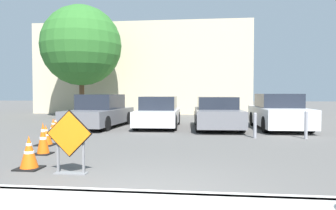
{
  "coord_description": "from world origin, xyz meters",
  "views": [
    {
      "loc": [
        1.06,
        -4.62,
        1.57
      ],
      "look_at": [
        -0.6,
        9.76,
        1.03
      ],
      "focal_mm": 35.0,
      "sensor_mm": 36.0,
      "label": 1
    }
  ],
  "objects_px": {
    "parked_car_second": "(158,113)",
    "road_closed_sign": "(70,140)",
    "parked_car_nearest": "(100,112)",
    "bollard_nearest": "(255,125)",
    "traffic_cone_second": "(43,138)",
    "traffic_cone_fourth": "(53,129)",
    "traffic_cone_fifth": "(56,125)",
    "parked_car_fourth": "(278,113)",
    "bollard_second": "(306,124)",
    "traffic_cone_nearest": "(29,153)",
    "parked_car_third": "(217,114)",
    "traffic_cone_third": "(46,135)"
  },
  "relations": [
    {
      "from": "parked_car_third",
      "to": "bollard_nearest",
      "type": "xyz_separation_m",
      "value": [
        1.2,
        -2.92,
        -0.18
      ]
    },
    {
      "from": "traffic_cone_fourth",
      "to": "parked_car_nearest",
      "type": "bearing_deg",
      "value": 83.28
    },
    {
      "from": "bollard_nearest",
      "to": "bollard_second",
      "type": "distance_m",
      "value": 1.7
    },
    {
      "from": "road_closed_sign",
      "to": "traffic_cone_second",
      "type": "relative_size",
      "value": 1.51
    },
    {
      "from": "parked_car_third",
      "to": "bollard_nearest",
      "type": "bearing_deg",
      "value": 109.44
    },
    {
      "from": "traffic_cone_nearest",
      "to": "traffic_cone_fourth",
      "type": "distance_m",
      "value": 4.72
    },
    {
      "from": "traffic_cone_nearest",
      "to": "parked_car_nearest",
      "type": "bearing_deg",
      "value": 98.22
    },
    {
      "from": "traffic_cone_second",
      "to": "bollard_nearest",
      "type": "distance_m",
      "value": 6.89
    },
    {
      "from": "parked_car_second",
      "to": "bollard_nearest",
      "type": "xyz_separation_m",
      "value": [
        3.85,
        -3.24,
        -0.17
      ]
    },
    {
      "from": "parked_car_nearest",
      "to": "bollard_second",
      "type": "xyz_separation_m",
      "value": [
        8.19,
        -2.95,
        -0.17
      ]
    },
    {
      "from": "parked_car_nearest",
      "to": "bollard_nearest",
      "type": "xyz_separation_m",
      "value": [
        6.5,
        -2.95,
        -0.21
      ]
    },
    {
      "from": "traffic_cone_second",
      "to": "parked_car_third",
      "type": "relative_size",
      "value": 0.18
    },
    {
      "from": "traffic_cone_nearest",
      "to": "parked_car_third",
      "type": "bearing_deg",
      "value": 63.27
    },
    {
      "from": "traffic_cone_third",
      "to": "parked_car_nearest",
      "type": "xyz_separation_m",
      "value": [
        -0.03,
        5.23,
        0.39
      ]
    },
    {
      "from": "road_closed_sign",
      "to": "traffic_cone_fifth",
      "type": "relative_size",
      "value": 1.98
    },
    {
      "from": "traffic_cone_fourth",
      "to": "traffic_cone_nearest",
      "type": "bearing_deg",
      "value": -69.81
    },
    {
      "from": "parked_car_nearest",
      "to": "parked_car_fourth",
      "type": "relative_size",
      "value": 1.03
    },
    {
      "from": "bollard_second",
      "to": "traffic_cone_nearest",
      "type": "bearing_deg",
      "value": -143.19
    },
    {
      "from": "bollard_nearest",
      "to": "bollard_second",
      "type": "relative_size",
      "value": 0.92
    },
    {
      "from": "bollard_nearest",
      "to": "traffic_cone_third",
      "type": "bearing_deg",
      "value": -160.54
    },
    {
      "from": "traffic_cone_second",
      "to": "bollard_nearest",
      "type": "xyz_separation_m",
      "value": [
        5.83,
        3.67,
        0.07
      ]
    },
    {
      "from": "parked_car_fourth",
      "to": "traffic_cone_second",
      "type": "bearing_deg",
      "value": 41.12
    },
    {
      "from": "traffic_cone_third",
      "to": "bollard_nearest",
      "type": "xyz_separation_m",
      "value": [
        6.46,
        2.28,
        0.18
      ]
    },
    {
      "from": "parked_car_fourth",
      "to": "bollard_nearest",
      "type": "distance_m",
      "value": 3.43
    },
    {
      "from": "bollard_second",
      "to": "traffic_cone_fifth",
      "type": "bearing_deg",
      "value": 175.85
    },
    {
      "from": "traffic_cone_third",
      "to": "parked_car_nearest",
      "type": "distance_m",
      "value": 5.24
    },
    {
      "from": "road_closed_sign",
      "to": "bollard_nearest",
      "type": "xyz_separation_m",
      "value": [
        4.3,
        5.57,
        -0.19
      ]
    },
    {
      "from": "traffic_cone_third",
      "to": "traffic_cone_fourth",
      "type": "height_order",
      "value": "traffic_cone_fourth"
    },
    {
      "from": "traffic_cone_fourth",
      "to": "bollard_nearest",
      "type": "relative_size",
      "value": 0.77
    },
    {
      "from": "traffic_cone_nearest",
      "to": "bollard_nearest",
      "type": "height_order",
      "value": "bollard_nearest"
    },
    {
      "from": "traffic_cone_fourth",
      "to": "bollard_nearest",
      "type": "xyz_separation_m",
      "value": [
        6.94,
        0.82,
        0.14
      ]
    },
    {
      "from": "parked_car_second",
      "to": "traffic_cone_second",
      "type": "bearing_deg",
      "value": 72.17
    },
    {
      "from": "road_closed_sign",
      "to": "bollard_second",
      "type": "xyz_separation_m",
      "value": [
        5.99,
        5.57,
        -0.15
      ]
    },
    {
      "from": "traffic_cone_fifth",
      "to": "parked_car_fourth",
      "type": "bearing_deg",
      "value": 15.11
    },
    {
      "from": "traffic_cone_second",
      "to": "traffic_cone_fourth",
      "type": "relative_size",
      "value": 1.21
    },
    {
      "from": "traffic_cone_fifth",
      "to": "parked_car_third",
      "type": "relative_size",
      "value": 0.13
    },
    {
      "from": "road_closed_sign",
      "to": "traffic_cone_nearest",
      "type": "distance_m",
      "value": 1.12
    },
    {
      "from": "traffic_cone_third",
      "to": "road_closed_sign",
      "type": "bearing_deg",
      "value": -56.57
    },
    {
      "from": "parked_car_second",
      "to": "road_closed_sign",
      "type": "bearing_deg",
      "value": 85.23
    },
    {
      "from": "traffic_cone_third",
      "to": "parked_car_third",
      "type": "xyz_separation_m",
      "value": [
        5.26,
        5.2,
        0.36
      ]
    },
    {
      "from": "traffic_cone_fifth",
      "to": "parked_car_second",
      "type": "distance_m",
      "value": 4.52
    },
    {
      "from": "road_closed_sign",
      "to": "traffic_cone_fourth",
      "type": "xyz_separation_m",
      "value": [
        -2.64,
        4.75,
        -0.33
      ]
    },
    {
      "from": "road_closed_sign",
      "to": "parked_car_fourth",
      "type": "distance_m",
      "value": 10.4
    },
    {
      "from": "traffic_cone_third",
      "to": "parked_car_fourth",
      "type": "distance_m",
      "value": 9.58
    },
    {
      "from": "traffic_cone_fourth",
      "to": "parked_car_third",
      "type": "distance_m",
      "value": 6.86
    },
    {
      "from": "parked_car_third",
      "to": "bollard_second",
      "type": "relative_size",
      "value": 4.84
    },
    {
      "from": "parked_car_third",
      "to": "bollard_second",
      "type": "distance_m",
      "value": 4.12
    },
    {
      "from": "parked_car_second",
      "to": "traffic_cone_third",
      "type": "bearing_deg",
      "value": 62.81
    },
    {
      "from": "traffic_cone_third",
      "to": "traffic_cone_nearest",
      "type": "bearing_deg",
      "value": -68.76
    },
    {
      "from": "traffic_cone_nearest",
      "to": "parked_car_fourth",
      "type": "xyz_separation_m",
      "value": [
        6.76,
        8.35,
        0.37
      ]
    }
  ]
}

